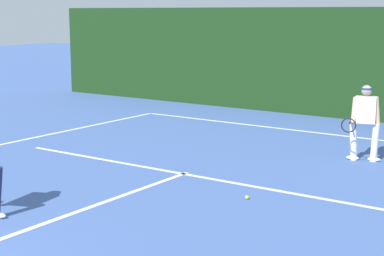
% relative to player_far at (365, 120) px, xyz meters
% --- Properties ---
extents(court_line_baseline_far, '(10.04, 0.10, 0.01)m').
position_rel_player_far_xyz_m(court_line_baseline_far, '(-2.41, 2.30, -0.86)').
color(court_line_baseline_far, white).
rests_on(court_line_baseline_far, ground_plane).
extents(court_line_service, '(8.18, 0.10, 0.01)m').
position_rel_player_far_xyz_m(court_line_service, '(-2.41, -2.99, -0.86)').
color(court_line_service, white).
rests_on(court_line_service, ground_plane).
extents(court_line_centre, '(0.10, 6.40, 0.01)m').
position_rel_player_far_xyz_m(court_line_centre, '(-2.41, -6.07, -0.86)').
color(court_line_centre, white).
rests_on(court_line_centre, ground_plane).
extents(player_far, '(0.69, 0.87, 1.57)m').
position_rel_player_far_xyz_m(player_far, '(0.00, 0.00, 0.00)').
color(player_far, silver).
rests_on(player_far, ground_plane).
extents(tennis_ball, '(0.07, 0.07, 0.07)m').
position_rel_player_far_xyz_m(tennis_ball, '(-0.60, -3.72, -0.83)').
color(tennis_ball, '#D1E033').
rests_on(tennis_ball, ground_plane).
extents(back_fence_windscreen, '(21.59, 0.12, 3.15)m').
position_rel_player_far_xyz_m(back_fence_windscreen, '(-2.41, 4.76, 0.72)').
color(back_fence_windscreen, '#173413').
rests_on(back_fence_windscreen, ground_plane).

